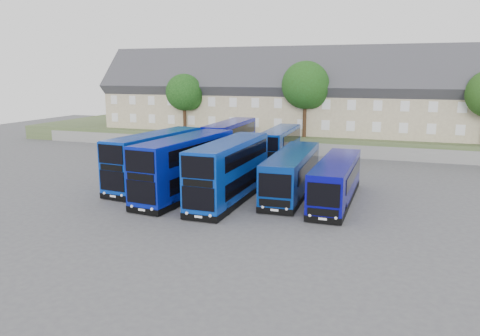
# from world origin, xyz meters

# --- Properties ---
(ground) EXTENTS (120.00, 120.00, 0.00)m
(ground) POSITION_xyz_m (0.00, 0.00, 0.00)
(ground) COLOR #4D4D52
(ground) RESTS_ON ground
(retaining_wall) EXTENTS (70.00, 0.40, 1.50)m
(retaining_wall) POSITION_xyz_m (0.00, 24.00, 0.75)
(retaining_wall) COLOR slate
(retaining_wall) RESTS_ON ground
(earth_bank) EXTENTS (80.00, 20.00, 2.00)m
(earth_bank) POSITION_xyz_m (0.00, 34.00, 1.00)
(earth_bank) COLOR #465831
(earth_bank) RESTS_ON ground
(terrace_row) EXTENTS (60.00, 10.40, 11.20)m
(terrace_row) POSITION_xyz_m (3.00, 30.00, 6.60)
(terrace_row) COLOR tan
(terrace_row) RESTS_ON earth_bank
(dd_front_left) EXTENTS (3.78, 11.71, 4.58)m
(dd_front_left) POSITION_xyz_m (-6.76, 4.30, 2.25)
(dd_front_left) COLOR #0832A1
(dd_front_left) RESTS_ON ground
(dd_front_mid) EXTENTS (3.83, 12.10, 4.73)m
(dd_front_mid) POSITION_xyz_m (-2.75, 2.04, 2.33)
(dd_front_mid) COLOR #08189B
(dd_front_mid) RESTS_ON ground
(dd_front_right) EXTENTS (2.73, 11.66, 4.63)m
(dd_front_right) POSITION_xyz_m (1.11, 1.80, 2.27)
(dd_front_right) COLOR #0833A3
(dd_front_right) RESTS_ON ground
(dd_rear_left) EXTENTS (3.02, 11.44, 4.51)m
(dd_rear_left) POSITION_xyz_m (-4.20, 16.06, 2.22)
(dd_rear_left) COLOR #070B85
(dd_rear_left) RESTS_ON ground
(dd_rear_right) EXTENTS (2.65, 10.36, 4.09)m
(dd_rear_right) POSITION_xyz_m (1.60, 15.19, 2.01)
(dd_rear_right) COLOR navy
(dd_rear_right) RESTS_ON ground
(coach_east_a) EXTENTS (3.18, 12.71, 3.45)m
(coach_east_a) POSITION_xyz_m (5.18, 5.44, 1.69)
(coach_east_a) COLOR navy
(coach_east_a) RESTS_ON ground
(coach_east_b) EXTENTS (2.51, 11.86, 3.24)m
(coach_east_b) POSITION_xyz_m (8.93, 4.17, 1.59)
(coach_east_b) COLOR #080787
(coach_east_b) RESTS_ON ground
(tree_west) EXTENTS (4.80, 4.80, 7.65)m
(tree_west) POSITION_xyz_m (-13.85, 25.10, 7.05)
(tree_west) COLOR #382314
(tree_west) RESTS_ON earth_bank
(tree_mid) EXTENTS (5.76, 5.76, 9.18)m
(tree_mid) POSITION_xyz_m (2.15, 25.60, 8.07)
(tree_mid) COLOR #382314
(tree_mid) RESTS_ON earth_bank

